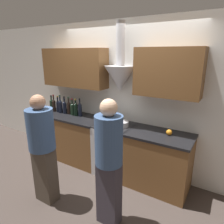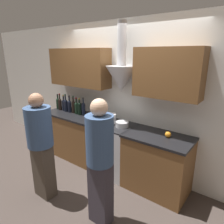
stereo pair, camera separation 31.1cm
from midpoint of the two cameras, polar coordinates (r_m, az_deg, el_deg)
ground_plane at (r=3.58m, az=0.47°, el=-18.77°), size 12.00×12.00×0.00m
wall_back at (r=3.49m, az=5.42°, el=6.42°), size 8.40×0.52×2.60m
counter_left at (r=4.14m, az=-7.92°, el=-6.65°), size 1.38×0.62×0.90m
counter_right at (r=3.25m, az=15.48°, el=-13.99°), size 0.98×0.62×0.90m
stove_range at (r=3.56m, az=3.55°, el=-10.45°), size 0.62×0.60×0.90m
wine_bottle_0 at (r=4.41m, az=-13.24°, el=2.52°), size 0.08×0.08×0.32m
wine_bottle_1 at (r=4.33m, az=-12.67°, el=2.37°), size 0.07×0.07×0.35m
wine_bottle_2 at (r=4.27m, az=-11.63°, el=2.14°), size 0.07×0.07×0.33m
wine_bottle_3 at (r=4.19m, az=-11.04°, el=2.06°), size 0.08×0.08×0.36m
wine_bottle_4 at (r=4.12m, az=-9.95°, el=1.78°), size 0.07×0.07×0.35m
wine_bottle_5 at (r=4.06m, az=-8.81°, el=1.62°), size 0.07×0.07×0.35m
wine_bottle_6 at (r=3.98m, az=-7.93°, el=1.29°), size 0.08×0.08×0.33m
wine_bottle_7 at (r=3.92m, az=-7.02°, el=1.16°), size 0.08×0.08×0.33m
wine_bottle_8 at (r=3.87m, az=-5.89°, el=1.07°), size 0.07×0.07×0.35m
stock_pot at (r=3.44m, az=1.91°, el=-1.89°), size 0.23×0.23×0.16m
mixing_bowl at (r=3.29m, az=5.61°, el=-3.55°), size 0.22×0.22×0.09m
orange_fruit at (r=3.03m, az=18.60°, el=-6.17°), size 0.09×0.09×0.09m
person_foreground_left at (r=2.96m, az=-16.89°, el=-8.44°), size 0.36×0.36×1.57m
person_foreground_right at (r=2.38m, az=0.39°, el=-13.28°), size 0.32×0.32×1.61m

